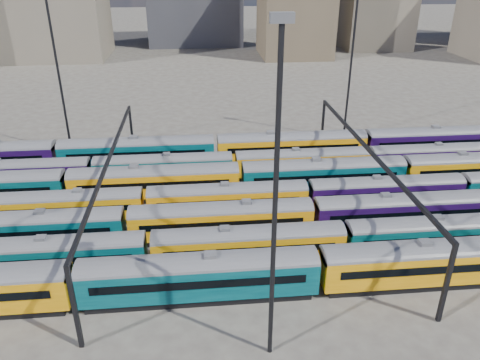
{
  "coord_description": "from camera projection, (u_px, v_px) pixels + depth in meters",
  "views": [
    {
      "loc": [
        -10.05,
        -49.2,
        28.52
      ],
      "look_at": [
        -4.9,
        3.23,
        3.0
      ],
      "focal_mm": 35.0,
      "sensor_mm": 36.0,
      "label": 1
    }
  ],
  "objects": [
    {
      "name": "rake_2",
      "position": [
        402.0,
        208.0,
        52.88
      ],
      "size": [
        102.01,
        2.99,
        5.03
      ],
      "color": "black",
      "rests_on": "ground"
    },
    {
      "name": "rake_4",
      "position": [
        240.0,
        175.0,
        60.22
      ],
      "size": [
        130.47,
        3.18,
        5.36
      ],
      "color": "black",
      "rests_on": "ground"
    },
    {
      "name": "rake_3",
      "position": [
        308.0,
        192.0,
        56.56
      ],
      "size": [
        116.64,
        2.85,
        4.78
      ],
      "color": "black",
      "rests_on": "ground"
    },
    {
      "name": "mast_3",
      "position": [
        352.0,
        56.0,
        74.11
      ],
      "size": [
        1.4,
        0.5,
        25.6
      ],
      "color": "black",
      "rests_on": "ground"
    },
    {
      "name": "mast_2",
      "position": [
        275.0,
        196.0,
        31.15
      ],
      "size": [
        1.4,
        0.5,
        25.6
      ],
      "color": "black",
      "rests_on": "ground"
    },
    {
      "name": "rake_1",
      "position": [
        249.0,
        241.0,
        46.85
      ],
      "size": [
        138.33,
        2.89,
        4.86
      ],
      "color": "black",
      "rests_on": "ground"
    },
    {
      "name": "mast_1",
      "position": [
        57.0,
        64.0,
        68.36
      ],
      "size": [
        1.4,
        0.5,
        25.6
      ],
      "color": "black",
      "rests_on": "ground"
    },
    {
      "name": "rake_6",
      "position": [
        137.0,
        149.0,
        67.89
      ],
      "size": [
        113.13,
        3.31,
        5.59
      ],
      "color": "black",
      "rests_on": "ground"
    },
    {
      "name": "ground",
      "position": [
        282.0,
        212.0,
        57.39
      ],
      "size": [
        500.0,
        500.0,
        0.0
      ],
      "primitive_type": "plane",
      "color": "#47423C",
      "rests_on": "ground"
    },
    {
      "name": "rake_5",
      "position": [
        164.0,
        165.0,
        63.97
      ],
      "size": [
        95.92,
        2.81,
        4.72
      ],
      "color": "black",
      "rests_on": "ground"
    },
    {
      "name": "gantry_2",
      "position": [
        368.0,
        158.0,
        55.31
      ],
      "size": [
        0.35,
        40.35,
        8.03
      ],
      "color": "black",
      "rests_on": "ground"
    },
    {
      "name": "gantry_1",
      "position": [
        110.0,
        168.0,
        52.67
      ],
      "size": [
        0.35,
        40.35,
        8.03
      ],
      "color": "black",
      "rests_on": "ground"
    }
  ]
}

